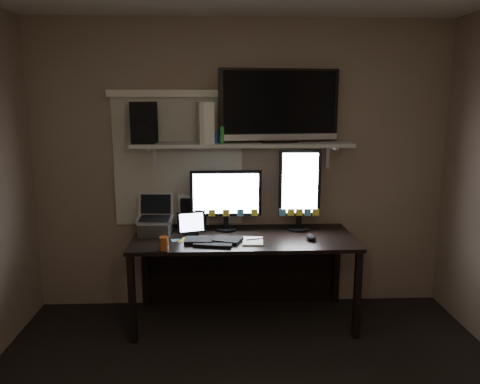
{
  "coord_description": "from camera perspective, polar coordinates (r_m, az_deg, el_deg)",
  "views": [
    {
      "loc": [
        -0.19,
        -2.24,
        1.83
      ],
      "look_at": [
        -0.04,
        1.25,
        1.14
      ],
      "focal_mm": 35.0,
      "sensor_mm": 36.0,
      "label": 1
    }
  ],
  "objects": [
    {
      "name": "back_wall",
      "position": [
        4.09,
        0.2,
        3.05
      ],
      "size": [
        3.6,
        0.0,
        3.6
      ],
      "primitive_type": "plane",
      "rotation": [
        1.57,
        0.0,
        0.0
      ],
      "color": "#705E50",
      "rests_on": "floor"
    },
    {
      "name": "window_blinds",
      "position": [
        4.08,
        -7.55,
        3.64
      ],
      "size": [
        1.1,
        0.02,
        1.1
      ],
      "primitive_type": "cube",
      "color": "beige",
      "rests_on": "back_wall"
    },
    {
      "name": "desk",
      "position": [
        4.0,
        0.36,
        -7.39
      ],
      "size": [
        1.8,
        0.75,
        0.73
      ],
      "color": "black",
      "rests_on": "floor"
    },
    {
      "name": "wall_shelf",
      "position": [
        3.89,
        0.32,
        5.83
      ],
      "size": [
        1.8,
        0.35,
        0.03
      ],
      "primitive_type": "cube",
      "color": "#ABABA6",
      "rests_on": "back_wall"
    },
    {
      "name": "monitor_landscape",
      "position": [
        3.97,
        -1.73,
        -0.94
      ],
      "size": [
        0.6,
        0.07,
        0.53
      ],
      "primitive_type": "cube",
      "rotation": [
        0.0,
        0.0,
        0.01
      ],
      "color": "black",
      "rests_on": "desk"
    },
    {
      "name": "monitor_portrait",
      "position": [
        3.99,
        7.27,
        0.32
      ],
      "size": [
        0.35,
        0.08,
        0.71
      ],
      "primitive_type": "cube",
      "rotation": [
        0.0,
        0.0,
        -0.03
      ],
      "color": "black",
      "rests_on": "desk"
    },
    {
      "name": "keyboard",
      "position": [
        3.7,
        -3.33,
        -5.89
      ],
      "size": [
        0.48,
        0.26,
        0.03
      ],
      "primitive_type": "cube",
      "rotation": [
        0.0,
        0.0,
        -0.2
      ],
      "color": "black",
      "rests_on": "desk"
    },
    {
      "name": "mouse",
      "position": [
        3.78,
        8.68,
        -5.47
      ],
      "size": [
        0.08,
        0.12,
        0.04
      ],
      "primitive_type": "ellipsoid",
      "rotation": [
        0.0,
        0.0,
        0.06
      ],
      "color": "black",
      "rests_on": "desk"
    },
    {
      "name": "notepad",
      "position": [
        3.69,
        1.57,
        -6.01
      ],
      "size": [
        0.17,
        0.23,
        0.01
      ],
      "primitive_type": "cube",
      "rotation": [
        0.0,
        0.0,
        -0.08
      ],
      "color": "silver",
      "rests_on": "desk"
    },
    {
      "name": "tablet",
      "position": [
        3.86,
        -5.91,
        -3.84
      ],
      "size": [
        0.25,
        0.16,
        0.2
      ],
      "primitive_type": "cube",
      "rotation": [
        0.0,
        0.0,
        0.29
      ],
      "color": "black",
      "rests_on": "desk"
    },
    {
      "name": "file_sorter",
      "position": [
        4.09,
        -5.66,
        -2.39
      ],
      "size": [
        0.22,
        0.1,
        0.28
      ],
      "primitive_type": "cube",
      "rotation": [
        0.0,
        0.0,
        -0.0
      ],
      "color": "black",
      "rests_on": "desk"
    },
    {
      "name": "laptop",
      "position": [
        3.91,
        -10.37,
        -2.85
      ],
      "size": [
        0.3,
        0.25,
        0.33
      ],
      "primitive_type": "cube",
      "rotation": [
        0.0,
        0.0,
        -0.05
      ],
      "color": "#BABABF",
      "rests_on": "desk"
    },
    {
      "name": "cup",
      "position": [
        3.54,
        -9.27,
        -6.19
      ],
      "size": [
        0.08,
        0.08,
        0.1
      ],
      "primitive_type": "cylinder",
      "rotation": [
        0.0,
        0.0,
        -0.13
      ],
      "color": "brown",
      "rests_on": "desk"
    },
    {
      "name": "sticky_notes",
      "position": [
        3.78,
        -5.9,
        -5.75
      ],
      "size": [
        0.33,
        0.29,
        0.0
      ],
      "primitive_type": null,
      "rotation": [
        0.0,
        0.0,
        -0.34
      ],
      "color": "yellow",
      "rests_on": "desk"
    },
    {
      "name": "tv",
      "position": [
        3.92,
        4.79,
        10.42
      ],
      "size": [
        1.01,
        0.31,
        0.6
      ],
      "primitive_type": "cube",
      "rotation": [
        0.0,
        0.0,
        0.13
      ],
      "color": "black",
      "rests_on": "wall_shelf"
    },
    {
      "name": "game_console",
      "position": [
        3.85,
        -4.25,
        8.42
      ],
      "size": [
        0.15,
        0.29,
        0.33
      ],
      "primitive_type": "cube",
      "rotation": [
        0.0,
        0.0,
        0.25
      ],
      "color": "beige",
      "rests_on": "wall_shelf"
    },
    {
      "name": "speaker",
      "position": [
        3.9,
        -11.6,
        8.29
      ],
      "size": [
        0.19,
        0.23,
        0.33
      ],
      "primitive_type": "cube",
      "rotation": [
        0.0,
        0.0,
        -0.05
      ],
      "color": "black",
      "rests_on": "wall_shelf"
    },
    {
      "name": "bottles",
      "position": [
        3.81,
        -2.97,
        6.95
      ],
      "size": [
        0.22,
        0.06,
        0.14
      ],
      "primitive_type": null,
      "rotation": [
        0.0,
        0.0,
        0.08
      ],
      "color": "#A50F0C",
      "rests_on": "wall_shelf"
    }
  ]
}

